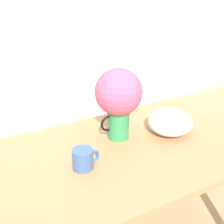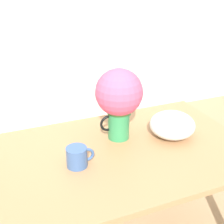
{
  "view_description": "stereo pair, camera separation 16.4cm",
  "coord_description": "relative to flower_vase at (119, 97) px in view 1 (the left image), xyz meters",
  "views": [
    {
      "loc": [
        -0.74,
        -1.14,
        1.6
      ],
      "look_at": [
        -0.03,
        0.16,
        0.89
      ],
      "focal_mm": 50.0,
      "sensor_mm": 36.0,
      "label": 1
    },
    {
      "loc": [
        -0.6,
        -1.21,
        1.6
      ],
      "look_at": [
        -0.03,
        0.16,
        0.89
      ],
      "focal_mm": 50.0,
      "sensor_mm": 36.0,
      "label": 2
    }
  ],
  "objects": [
    {
      "name": "wall_back",
      "position": [
        -0.01,
        1.66,
        0.33
      ],
      "size": [
        8.0,
        0.05,
        2.6
      ],
      "color": "silver",
      "rests_on": "ground_plane"
    },
    {
      "name": "coffee_mug",
      "position": [
        -0.29,
        -0.17,
        -0.19
      ],
      "size": [
        0.14,
        0.1,
        0.1
      ],
      "color": "#385689",
      "rests_on": "table"
    },
    {
      "name": "white_bowl",
      "position": [
        0.28,
        -0.1,
        -0.17
      ],
      "size": [
        0.25,
        0.25,
        0.14
      ],
      "color": "silver",
      "rests_on": "table"
    },
    {
      "name": "table",
      "position": [
        -0.08,
        -0.13,
        -0.33
      ],
      "size": [
        1.41,
        0.85,
        0.73
      ],
      "color": "#A3754C",
      "rests_on": "ground_plane"
    },
    {
      "name": "flower_vase",
      "position": [
        0.0,
        0.0,
        0.0
      ],
      "size": [
        0.25,
        0.25,
        0.39
      ],
      "color": "#2D844C",
      "rests_on": "table"
    }
  ]
}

